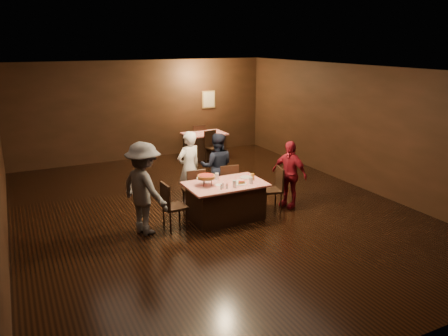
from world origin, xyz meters
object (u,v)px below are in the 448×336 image
Objects in this scene: chair_end_right at (271,189)px; chair_back_far at (197,139)px; glass_front_right at (251,180)px; chair_far_right at (227,184)px; diner_grey_knit at (144,189)px; plate_empty at (246,177)px; main_table at (225,201)px; glass_front_left at (235,184)px; diner_red_shirt at (289,174)px; pizza_stand at (206,177)px; chair_far_left at (193,189)px; chair_end_left at (175,206)px; glass_amber at (252,177)px; glass_back at (217,176)px; back_table at (204,145)px; diner_white_jacket at (189,168)px; diner_navy_hoodie at (217,167)px; chair_back_near at (214,147)px.

chair_back_far is (0.53, 5.36, 0.00)m from chair_end_right.
glass_front_right is at bearing -55.73° from chair_end_right.
chair_far_right is at bearing -123.75° from chair_end_right.
diner_grey_knit is 2.22m from plate_empty.
main_table is 0.55m from glass_front_left.
chair_back_far is 0.64× the size of diner_red_shirt.
chair_back_far is 2.50× the size of pizza_stand.
glass_front_left is (0.45, -1.05, 0.37)m from chair_far_left.
chair_end_right is at bearing -93.57° from chair_end_left.
chair_back_far is 5.52m from glass_amber.
glass_back is at bearing 70.35° from chair_back_far.
back_table is 9.29× the size of glass_amber.
back_table is at bearing -173.09° from chair_end_right.
diner_white_jacket is 4.38× the size of pizza_stand.
diner_navy_hoodie reaches higher than glass_back.
back_table is 5.17m from glass_front_right.
diner_red_shirt is 10.59× the size of glass_back.
main_table is 1.10m from chair_end_right.
pizza_stand is (0.70, 0.05, 0.48)m from chair_end_left.
chair_back_far is 5.33m from diner_red_shirt.
diner_navy_hoodie is at bearing -77.27° from chair_far_right.
plate_empty is (0.95, 0.10, -0.17)m from pizza_stand.
glass_back is at bearing -104.12° from diner_grey_knit.
chair_back_far is at bearing -172.39° from chair_end_right.
chair_end_right is 0.53× the size of diner_grey_knit.
plate_empty is (-1.08, -5.21, 0.30)m from chair_back_far.
back_table is 4.94m from glass_amber.
main_table is 6.40× the size of plate_empty.
glass_amber is 1.00× the size of glass_back.
chair_far_right reaches higher than glass_front_right.
diner_grey_knit reaches higher than main_table.
diner_red_shirt is 1.03m from plate_empty.
chair_back_far reaches higher than glass_back.
glass_front_right and glass_back have the same top height.
glass_front_right is (-1.18, -4.31, 0.37)m from chair_back_near.
chair_far_right is at bearing 104.04° from glass_amber.
chair_back_far is 5.35m from glass_back.
glass_back is (-0.41, -0.86, 0.06)m from diner_navy_hoodie.
plate_empty is at bearing 115.52° from diner_white_jacket.
glass_front_left and glass_amber have the same top height.
chair_end_right is at bearing -15.26° from plate_empty.
diner_red_shirt is 0.99m from glass_amber.
glass_front_right is at bearing -120.83° from diner_grey_knit.
diner_red_shirt is (1.58, 0.04, 0.36)m from main_table.
chair_far_right is at bearing -178.91° from chair_far_left.
pizza_stand is at bearing 79.07° from diner_navy_hoodie.
diner_red_shirt is (3.24, -0.03, -0.15)m from diner_grey_knit.
chair_end_left is 3.80× the size of plate_empty.
plate_empty is (-0.55, 0.15, 0.30)m from chair_end_right.
diner_white_jacket is (-0.34, 1.14, 0.45)m from main_table.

